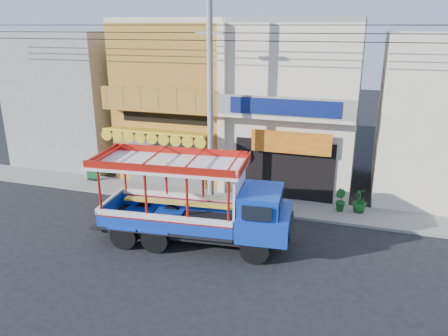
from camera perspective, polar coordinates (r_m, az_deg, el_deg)
name	(u,v)px	position (r m, az deg, el deg)	size (l,w,h in m)	color
ground	(207,241)	(17.04, -2.21, -9.46)	(90.00, 90.00, 0.00)	black
sidewalk	(236,201)	(20.46, 1.64, -4.36)	(30.00, 2.00, 0.12)	slate
shophouse_left	(187,98)	(24.27, -4.80, 9.13)	(6.00, 7.50, 8.24)	#B07C27
shophouse_right	(297,104)	(22.68, 9.50, 8.30)	(6.00, 6.75, 8.24)	beige
party_pilaster	(222,113)	(20.38, -0.31, 7.15)	(0.35, 0.30, 8.00)	beige
filler_building_left	(79,97)	(27.78, -18.37, 8.78)	(6.00, 6.00, 7.60)	gray
filler_building_right	(448,118)	(22.84, 27.17, 5.83)	(6.00, 6.00, 7.60)	beige
utility_pole	(214,96)	(18.71, -1.38, 9.35)	(28.00, 0.26, 9.00)	gray
songthaew_truck	(207,204)	(16.09, -2.22, -4.73)	(7.50, 3.05, 3.41)	black
green_sign	(92,173)	(23.92, -16.86, -0.68)	(0.58, 0.29, 0.88)	black
potted_plant_a	(254,189)	(20.55, 3.92, -2.77)	(0.81, 0.70, 0.90)	#17531C
potted_plant_b	(340,200)	(19.81, 14.90, -4.08)	(0.53, 0.43, 0.97)	#17531C
potted_plant_c	(360,200)	(19.88, 17.31, -4.06)	(0.61, 0.61, 1.08)	#17531C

